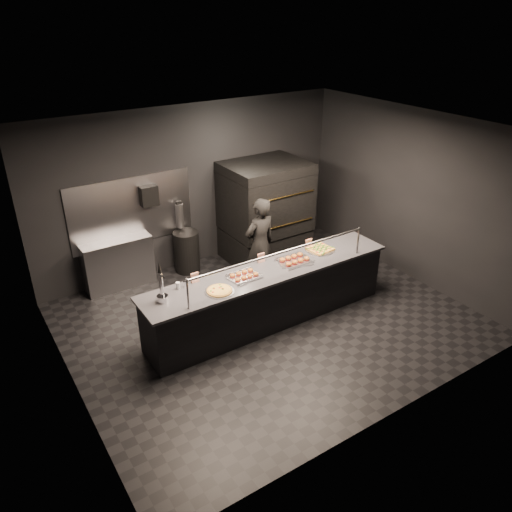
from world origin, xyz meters
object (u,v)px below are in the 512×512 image
Objects in this scene: service_counter at (269,295)px; slider_tray_b at (294,260)px; fire_extinguisher at (179,215)px; towel_dispenser at (149,196)px; slider_tray_a at (244,276)px; pizza_oven at (265,211)px; trash_bin at (187,252)px; beer_tap at (162,290)px; round_pizza at (220,291)px; prep_shelf at (119,264)px; worker at (260,245)px; square_pizza at (320,249)px.

service_counter reaches higher than slider_tray_b.
slider_tray_b is at bearing -71.20° from fire_extinguisher.
towel_dispenser is 0.69× the size of slider_tray_a.
pizza_oven reaches higher than trash_bin.
beer_tap reaches higher than service_counter.
slider_tray_a is (-0.10, -2.39, -0.11)m from fire_extinguisher.
beer_tap is 0.81m from round_pizza.
slider_tray_a is at bearing 178.99° from service_counter.
fire_extinguisher reaches higher than prep_shelf.
fire_extinguisher is at bearing -66.25° from worker.
round_pizza is (-0.60, -2.55, -0.12)m from fire_extinguisher.
trash_bin is at bearing -85.55° from fire_extinguisher.
round_pizza is (0.77, -0.20, -0.15)m from beer_tap.
service_counter is at bearing -122.27° from pizza_oven.
pizza_oven is 1.15× the size of worker.
worker is (0.91, 0.95, -0.11)m from slider_tray_a.
slider_tray_b is at bearing 5.94° from round_pizza.
worker is at bearing 90.51° from slider_tray_b.
prep_shelf is at bearing -176.34° from fire_extinguisher.
service_counter is 2.78m from towel_dispenser.
round_pizza is at bearing -162.65° from slider_tray_a.
trash_bin is (1.38, 2.17, -0.70)m from beer_tap.
pizza_oven is at bearing 57.73° from service_counter.
slider_tray_b reaches higher than trash_bin.
slider_tray_b is at bearing -111.05° from pizza_oven.
beer_tap reaches higher than round_pizza.
slider_tray_a is 0.31× the size of worker.
slider_tray_a is at bearing -92.31° from fire_extinguisher.
towel_dispenser reaches higher than slider_tray_a.
worker reaches higher than trash_bin.
slider_tray_b is (2.18, -0.05, -0.14)m from beer_tap.
pizza_oven is 1.67m from trash_bin.
slider_tray_b is 2.43m from trash_bin.
beer_tap is 1.28× the size of square_pizza.
fire_extinguisher is 2.71m from square_pizza.
slider_tray_a is (-0.45, 0.01, 0.48)m from service_counter.
service_counter is at bearing -174.71° from square_pizza.
worker is at bearing -46.45° from towel_dispenser.
worker is (0.80, -1.26, 0.44)m from trash_bin.
pizza_oven is 3.20× the size of beer_tap.
pizza_oven is at bearing -133.83° from worker.
towel_dispenser is 0.74m from fire_extinguisher.
square_pizza reaches higher than prep_shelf.
slider_tray_a is (-1.65, -1.89, -0.02)m from pizza_oven.
slider_tray_b is (0.91, -0.01, 0.00)m from slider_tray_a.
round_pizza is at bearing -171.06° from service_counter.
round_pizza is at bearing -174.06° from slider_tray_b.
towel_dispenser is at bearing 163.23° from trash_bin.
service_counter is 1.13m from worker.
prep_shelf is 3.43× the size of towel_dispenser.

